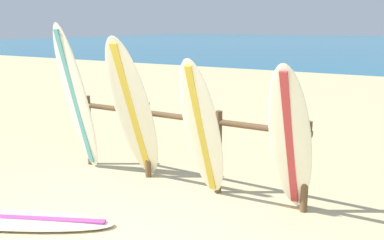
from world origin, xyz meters
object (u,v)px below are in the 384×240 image
object	(u,v)px
surfboard_leaning_left	(134,112)
surfboard_rack	(181,135)
surfboard_leaning_center_left	(202,132)
surfboard_leaning_center	(290,142)
surfboard_leaning_far_left	(76,99)
surfboard_lying_on_sand	(6,220)

from	to	relation	value
surfboard_leaning_left	surfboard_rack	bearing A→B (deg)	33.00
surfboard_rack	surfboard_leaning_center_left	size ratio (longest dim) A/B	1.92
surfboard_rack	surfboard_leaning_center	world-z (taller)	surfboard_leaning_center
surfboard_leaning_far_left	surfboard_leaning_center	size ratio (longest dim) A/B	1.22
surfboard_leaning_left	surfboard_lying_on_sand	bearing A→B (deg)	-108.49
surfboard_leaning_center	surfboard_lying_on_sand	bearing A→B (deg)	-147.52
surfboard_rack	surfboard_leaning_center	bearing A→B (deg)	-10.00
surfboard_leaning_left	surfboard_leaning_center	size ratio (longest dim) A/B	1.13
surfboard_leaning_far_left	surfboard_lying_on_sand	distance (m)	2.12
surfboard_rack	surfboard_leaning_center_left	bearing A→B (deg)	-36.59
surfboard_leaning_center_left	surfboard_leaning_center	distance (m)	1.08
surfboard_leaning_center	surfboard_lying_on_sand	size ratio (longest dim) A/B	0.74
surfboard_rack	surfboard_leaning_center	size ratio (longest dim) A/B	1.93
surfboard_lying_on_sand	surfboard_leaning_far_left	bearing A→B (deg)	107.57
surfboard_rack	surfboard_leaning_far_left	xyz separation A→B (m)	(-1.66, -0.33, 0.41)
surfboard_lying_on_sand	surfboard_leaning_center	bearing A→B (deg)	32.48
surfboard_leaning_left	surfboard_leaning_center_left	bearing A→B (deg)	-3.83
surfboard_rack	surfboard_leaning_left	distance (m)	0.74
surfboard_leaning_center	surfboard_leaning_far_left	bearing A→B (deg)	-179.26
surfboard_leaning_center_left	surfboard_lying_on_sand	bearing A→B (deg)	-136.40
surfboard_leaning_far_left	surfboard_lying_on_sand	xyz separation A→B (m)	(0.54, -1.72, -1.11)
surfboard_rack	surfboard_leaning_far_left	bearing A→B (deg)	-168.65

